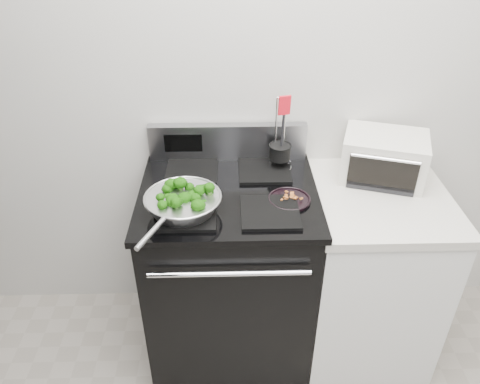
{
  "coord_description": "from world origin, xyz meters",
  "views": [
    {
      "loc": [
        -0.29,
        -0.31,
        2.07
      ],
      "look_at": [
        -0.25,
        1.36,
        0.98
      ],
      "focal_mm": 35.0,
      "sensor_mm": 36.0,
      "label": 1
    }
  ],
  "objects_px": {
    "bacon_plate": "(289,197)",
    "toaster_oven": "(384,157)",
    "utensil_holder": "(280,156)",
    "skillet": "(183,202)",
    "gas_range": "(230,269)"
  },
  "relations": [
    {
      "from": "utensil_holder",
      "to": "gas_range",
      "type": "bearing_deg",
      "value": -154.13
    },
    {
      "from": "skillet",
      "to": "toaster_oven",
      "type": "xyz_separation_m",
      "value": [
        0.91,
        0.31,
        0.03
      ]
    },
    {
      "from": "bacon_plate",
      "to": "utensil_holder",
      "type": "distance_m",
      "value": 0.29
    },
    {
      "from": "gas_range",
      "to": "skillet",
      "type": "relative_size",
      "value": 2.36
    },
    {
      "from": "gas_range",
      "to": "toaster_oven",
      "type": "bearing_deg",
      "value": 11.98
    },
    {
      "from": "bacon_plate",
      "to": "utensil_holder",
      "type": "relative_size",
      "value": 0.5
    },
    {
      "from": "skillet",
      "to": "utensil_holder",
      "type": "distance_m",
      "value": 0.56
    },
    {
      "from": "bacon_plate",
      "to": "toaster_oven",
      "type": "relative_size",
      "value": 0.42
    },
    {
      "from": "gas_range",
      "to": "bacon_plate",
      "type": "distance_m",
      "value": 0.55
    },
    {
      "from": "bacon_plate",
      "to": "skillet",
      "type": "bearing_deg",
      "value": -170.41
    },
    {
      "from": "skillet",
      "to": "utensil_holder",
      "type": "height_order",
      "value": "utensil_holder"
    },
    {
      "from": "skillet",
      "to": "bacon_plate",
      "type": "height_order",
      "value": "skillet"
    },
    {
      "from": "utensil_holder",
      "to": "toaster_oven",
      "type": "distance_m",
      "value": 0.48
    },
    {
      "from": "gas_range",
      "to": "skillet",
      "type": "xyz_separation_m",
      "value": [
        -0.19,
        -0.16,
        0.51
      ]
    },
    {
      "from": "gas_range",
      "to": "utensil_holder",
      "type": "height_order",
      "value": "utensil_holder"
    }
  ]
}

